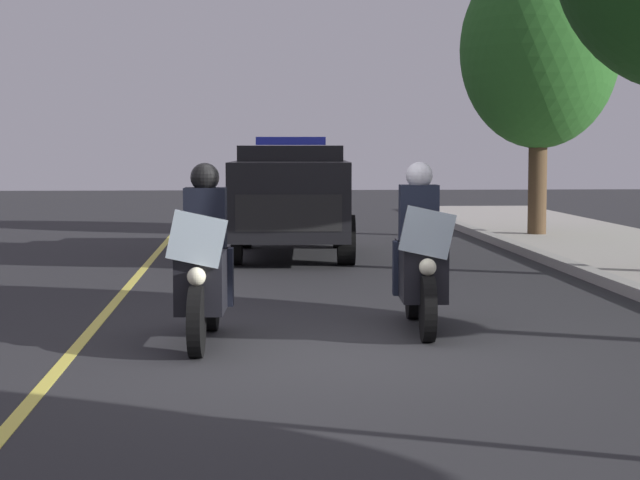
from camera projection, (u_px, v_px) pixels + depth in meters
name	position (u px, v px, depth m)	size (l,w,h in m)	color
ground_plane	(331.00, 352.00, 10.42)	(80.00, 80.00, 0.00)	#28282B
lane_stripe_center	(70.00, 355.00, 10.27)	(48.00, 0.12, 0.01)	#E0D14C
police_motorcycle_lead_left	(204.00, 270.00, 10.86)	(2.14, 0.60, 1.72)	black
police_motorcycle_lead_right	(420.00, 262.00, 11.67)	(2.14, 0.60, 1.72)	black
police_suv	(291.00, 194.00, 19.65)	(5.00, 2.29, 2.05)	black
tree_behind_suv	(539.00, 51.00, 23.14)	(3.23, 3.23, 5.76)	#4C3823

